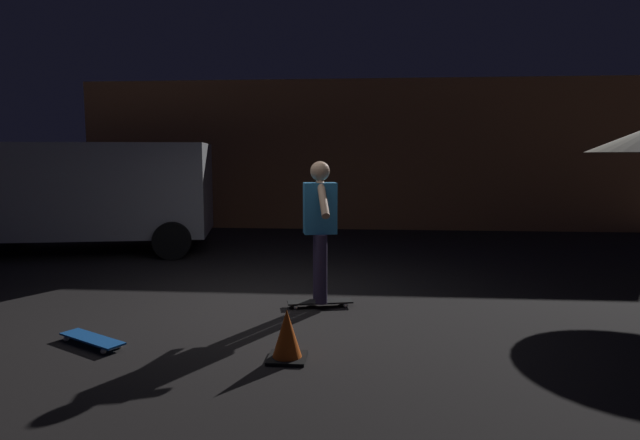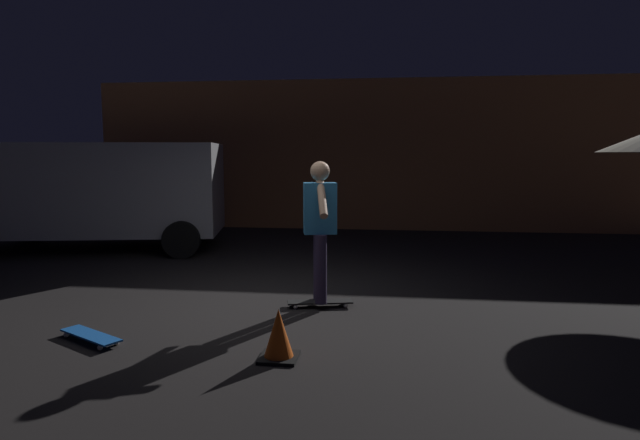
{
  "view_description": "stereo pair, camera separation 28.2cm",
  "coord_description": "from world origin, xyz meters",
  "px_view_note": "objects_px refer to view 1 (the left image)",
  "views": [
    {
      "loc": [
        1.22,
        -6.17,
        1.81
      ],
      "look_at": [
        0.7,
        0.08,
        1.05
      ],
      "focal_mm": 30.08,
      "sensor_mm": 36.0,
      "label": 1
    },
    {
      "loc": [
        1.5,
        -6.14,
        1.81
      ],
      "look_at": [
        0.7,
        0.08,
        1.05
      ],
      "focal_mm": 30.08,
      "sensor_mm": 36.0,
      "label": 2
    }
  ],
  "objects_px": {
    "parked_van": "(83,190)",
    "skateboard_ridden": "(320,302)",
    "skater": "(320,221)",
    "traffic_cone": "(287,337)",
    "skateboard_spare": "(92,339)"
  },
  "relations": [
    {
      "from": "skater",
      "to": "traffic_cone",
      "type": "bearing_deg",
      "value": -95.15
    },
    {
      "from": "skateboard_spare",
      "to": "skater",
      "type": "height_order",
      "value": "skater"
    },
    {
      "from": "skateboard_ridden",
      "to": "skater",
      "type": "xyz_separation_m",
      "value": [
        0.0,
        -0.0,
        0.98
      ]
    },
    {
      "from": "skater",
      "to": "traffic_cone",
      "type": "distance_m",
      "value": 1.9
    },
    {
      "from": "skater",
      "to": "parked_van",
      "type": "bearing_deg",
      "value": 144.72
    },
    {
      "from": "parked_van",
      "to": "traffic_cone",
      "type": "height_order",
      "value": "parked_van"
    },
    {
      "from": "parked_van",
      "to": "skater",
      "type": "height_order",
      "value": "parked_van"
    },
    {
      "from": "parked_van",
      "to": "skateboard_ridden",
      "type": "xyz_separation_m",
      "value": [
        4.73,
        -3.35,
        -1.11
      ]
    },
    {
      "from": "skater",
      "to": "skateboard_spare",
      "type": "bearing_deg",
      "value": -144.44
    },
    {
      "from": "parked_van",
      "to": "skateboard_ridden",
      "type": "distance_m",
      "value": 5.9
    },
    {
      "from": "skateboard_spare",
      "to": "skater",
      "type": "distance_m",
      "value": 2.73
    },
    {
      "from": "skateboard_ridden",
      "to": "traffic_cone",
      "type": "distance_m",
      "value": 1.71
    },
    {
      "from": "skateboard_ridden",
      "to": "parked_van",
      "type": "bearing_deg",
      "value": 144.72
    },
    {
      "from": "parked_van",
      "to": "skateboard_spare",
      "type": "distance_m",
      "value": 5.62
    },
    {
      "from": "skateboard_ridden",
      "to": "traffic_cone",
      "type": "relative_size",
      "value": 1.75
    }
  ]
}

